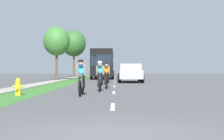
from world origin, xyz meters
name	(u,v)px	position (x,y,z in m)	size (l,w,h in m)	color
ground_plane	(114,83)	(0.00, 20.00, 0.00)	(120.00, 120.00, 0.00)	#4C4C4F
grass_verge	(64,83)	(-4.20, 20.00, 0.00)	(1.83, 70.00, 0.01)	#38722D
sidewalk_concrete	(45,83)	(-5.76, 20.00, 0.00)	(1.29, 70.00, 0.10)	#9E998E
lane_markings_center	(115,81)	(0.00, 24.00, 0.00)	(0.12, 52.20, 0.01)	white
fire_hydrant_yellow	(18,87)	(-4.20, 8.34, 0.37)	(0.44, 0.38, 0.76)	yellow
cyclist_lead	(81,77)	(-1.39, 8.17, 0.81)	(0.42, 1.72, 1.58)	black
cyclist_trailing	(100,76)	(-0.71, 10.70, 0.81)	(0.42, 1.72, 1.58)	black
cyclist_distant	(107,75)	(-0.44, 12.95, 0.81)	(0.42, 1.72, 1.58)	black
pickup_silver	(130,73)	(1.39, 22.09, 0.83)	(2.22, 5.10, 1.64)	#A5A8AD
bus_black	(103,63)	(-1.48, 33.95, 1.98)	(2.78, 11.60, 3.48)	black
street_tree_near	(57,41)	(-6.10, 26.64, 4.09)	(2.76, 2.76, 5.63)	brown
street_tree_far	(74,44)	(-6.15, 40.11, 5.04)	(3.58, 3.58, 7.02)	brown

